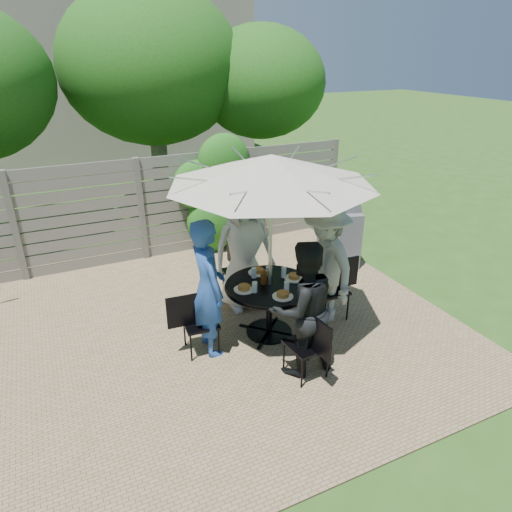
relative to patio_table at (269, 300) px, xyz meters
name	(u,v)px	position (x,y,z in m)	size (l,w,h in m)	color
backyard_envelope	(84,82)	(-0.86, 10.41, 2.08)	(60.00, 60.00, 5.00)	#274C17
patio_table	(269,300)	(0.00, 0.00, 0.00)	(1.15, 1.15, 0.75)	black
umbrella	(271,170)	(0.00, 0.00, 1.72)	(2.51, 2.51, 2.42)	silver
chair_back	(241,283)	(0.01, 0.97, -0.23)	(0.48, 0.71, 0.98)	black
person_back	(244,248)	(0.01, 0.83, 0.40)	(0.90, 0.59, 1.85)	silver
chair_left	(200,334)	(-0.96, 0.01, -0.27)	(0.62, 0.44, 0.84)	black
person_left	(208,288)	(-0.83, 0.01, 0.36)	(0.64, 0.42, 1.77)	#224894
chair_front	(306,357)	(0.00, -0.96, -0.26)	(0.46, 0.65, 0.87)	black
person_front	(302,309)	(-0.01, -0.83, 0.31)	(0.81, 0.63, 1.66)	black
chair_right	(330,301)	(0.96, -0.01, -0.25)	(0.65, 0.44, 0.89)	black
person_right	(325,264)	(0.83, -0.01, 0.34)	(1.12, 0.64, 1.73)	#959793
plate_back	(258,271)	(0.00, 0.36, 0.25)	(0.26, 0.26, 0.06)	white
plate_left	(244,288)	(-0.36, 0.00, 0.25)	(0.26, 0.26, 0.06)	white
plate_front	(283,295)	(0.00, -0.36, 0.25)	(0.26, 0.26, 0.06)	white
plate_right	(294,277)	(0.36, 0.00, 0.25)	(0.26, 0.26, 0.06)	white
glass_back	(254,273)	(-0.10, 0.26, 0.30)	(0.07, 0.07, 0.14)	silver
glass_left	(255,287)	(-0.26, -0.10, 0.30)	(0.07, 0.07, 0.14)	silver
glass_front	(287,287)	(0.10, -0.26, 0.30)	(0.07, 0.07, 0.14)	silver
glass_right	(284,272)	(0.26, 0.10, 0.30)	(0.07, 0.07, 0.14)	silver
syrup_jug	(264,278)	(-0.06, 0.05, 0.31)	(0.09, 0.09, 0.16)	#59280C
coffee_cup	(269,272)	(0.10, 0.22, 0.29)	(0.08, 0.08, 0.12)	#C6B293
bbq_grill	(339,234)	(2.04, 1.37, 0.08)	(0.77, 0.67, 1.33)	#5A5A5F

